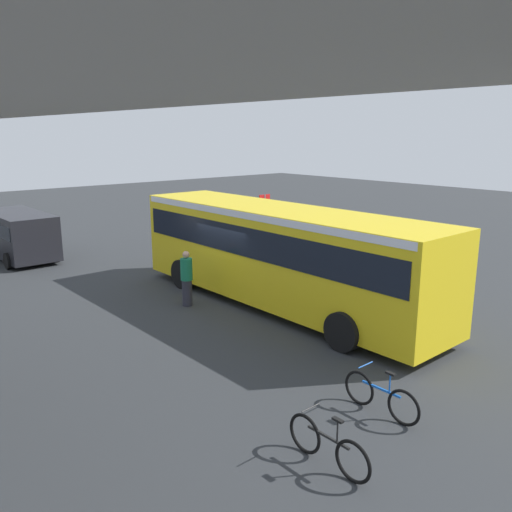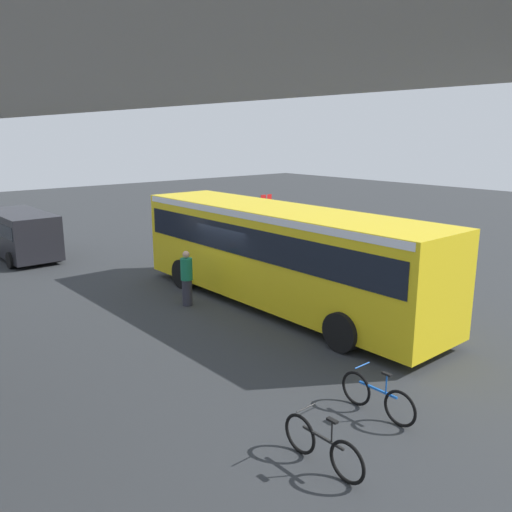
{
  "view_description": "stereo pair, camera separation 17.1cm",
  "coord_description": "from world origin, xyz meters",
  "px_view_note": "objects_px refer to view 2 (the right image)",
  "views": [
    {
      "loc": [
        -13.04,
        10.6,
        5.42
      ],
      "look_at": [
        -0.77,
        -0.04,
        1.6
      ],
      "focal_mm": 36.86,
      "sensor_mm": 36.0,
      "label": 1
    },
    {
      "loc": [
        -13.15,
        10.47,
        5.42
      ],
      "look_at": [
        -0.77,
        -0.04,
        1.6
      ],
      "focal_mm": 36.86,
      "sensor_mm": 36.0,
      "label": 2
    }
  ],
  "objects_px": {
    "parked_van": "(21,232)",
    "traffic_sign": "(266,215)",
    "city_bus": "(280,248)",
    "bicycle_blue": "(377,397)",
    "pedestrian": "(187,279)",
    "bicycle_black": "(323,447)"
  },
  "relations": [
    {
      "from": "pedestrian",
      "to": "traffic_sign",
      "type": "relative_size",
      "value": 0.64
    },
    {
      "from": "city_bus",
      "to": "bicycle_black",
      "type": "distance_m",
      "value": 8.53
    },
    {
      "from": "city_bus",
      "to": "parked_van",
      "type": "distance_m",
      "value": 12.89
    },
    {
      "from": "parked_van",
      "to": "traffic_sign",
      "type": "height_order",
      "value": "traffic_sign"
    },
    {
      "from": "city_bus",
      "to": "bicycle_blue",
      "type": "relative_size",
      "value": 6.52
    },
    {
      "from": "parked_van",
      "to": "bicycle_blue",
      "type": "height_order",
      "value": "parked_van"
    },
    {
      "from": "city_bus",
      "to": "bicycle_black",
      "type": "bearing_deg",
      "value": 142.13
    },
    {
      "from": "bicycle_black",
      "to": "parked_van",
      "type": "bearing_deg",
      "value": -2.98
    },
    {
      "from": "parked_van",
      "to": "bicycle_blue",
      "type": "bearing_deg",
      "value": -176.67
    },
    {
      "from": "city_bus",
      "to": "bicycle_blue",
      "type": "bearing_deg",
      "value": 153.34
    },
    {
      "from": "bicycle_blue",
      "to": "traffic_sign",
      "type": "height_order",
      "value": "traffic_sign"
    },
    {
      "from": "pedestrian",
      "to": "bicycle_black",
      "type": "bearing_deg",
      "value": 161.15
    },
    {
      "from": "bicycle_black",
      "to": "city_bus",
      "type": "bearing_deg",
      "value": -37.87
    },
    {
      "from": "bicycle_blue",
      "to": "pedestrian",
      "type": "distance_m",
      "value": 8.19
    },
    {
      "from": "bicycle_blue",
      "to": "traffic_sign",
      "type": "bearing_deg",
      "value": -32.13
    },
    {
      "from": "parked_van",
      "to": "pedestrian",
      "type": "bearing_deg",
      "value": -169.23
    },
    {
      "from": "city_bus",
      "to": "traffic_sign",
      "type": "distance_m",
      "value": 6.73
    },
    {
      "from": "bicycle_black",
      "to": "bicycle_blue",
      "type": "distance_m",
      "value": 2.09
    },
    {
      "from": "city_bus",
      "to": "bicycle_black",
      "type": "relative_size",
      "value": 6.52
    },
    {
      "from": "city_bus",
      "to": "bicycle_black",
      "type": "xyz_separation_m",
      "value": [
        -6.63,
        5.15,
        -1.51
      ]
    },
    {
      "from": "city_bus",
      "to": "traffic_sign",
      "type": "xyz_separation_m",
      "value": [
        5.32,
        -4.12,
        0.01
      ]
    },
    {
      "from": "parked_van",
      "to": "traffic_sign",
      "type": "xyz_separation_m",
      "value": [
        -6.85,
        -8.29,
        0.71
      ]
    }
  ]
}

